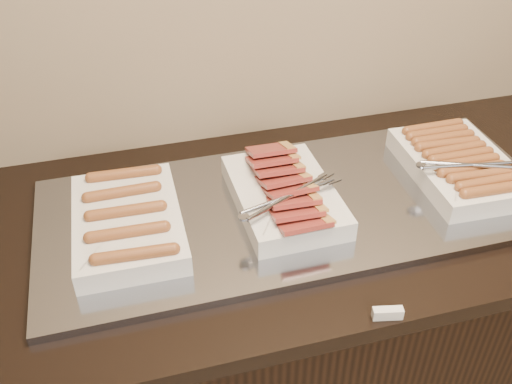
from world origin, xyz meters
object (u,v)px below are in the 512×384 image
at_px(dish_center, 284,194).
at_px(dish_right, 460,164).
at_px(counter, 287,332).
at_px(dish_left, 128,221).
at_px(warming_tray, 298,205).

distance_m(dish_center, dish_right, 0.45).
xyz_separation_m(counter, dish_right, (0.43, -0.00, 0.50)).
relative_size(dish_left, dish_right, 0.98).
relative_size(dish_center, dish_right, 0.99).
bearing_deg(warming_tray, dish_left, 180.00).
bearing_deg(warming_tray, counter, 180.00).
bearing_deg(dish_left, warming_tray, 0.82).
bearing_deg(dish_center, dish_left, 178.53).
distance_m(dish_left, dish_right, 0.81).
xyz_separation_m(dish_center, dish_right, (0.45, 0.00, 0.00)).
distance_m(counter, dish_center, 0.50).
bearing_deg(counter, dish_right, -0.53).
xyz_separation_m(counter, dish_center, (-0.03, -0.00, 0.50)).
bearing_deg(dish_center, warming_tray, 6.25).
bearing_deg(dish_center, dish_right, -0.65).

